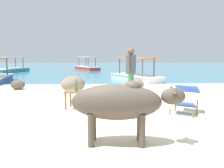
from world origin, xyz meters
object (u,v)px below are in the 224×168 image
boat_red (87,67)px  person_standing (131,69)px  bottle (76,87)px  boat_white (136,76)px  deck_chair_far (186,97)px  boat_teal (12,69)px  cow (120,103)px  low_bench_table (80,94)px

boat_red → person_standing: bearing=159.8°
bottle → boat_white: boat_white is taller
boat_red → bottle: bearing=153.7°
deck_chair_far → boat_white: 7.25m
deck_chair_far → boat_red: size_ratio=0.25×
boat_teal → boat_white: bearing=68.6°
boat_white → boat_red: same height
cow → bottle: cow is taller
boat_teal → boat_red: 6.84m
cow → deck_chair_far: bearing=50.3°
low_bench_table → deck_chair_far: 2.63m
cow → person_standing: size_ratio=1.09×
boat_white → low_bench_table: bearing=-48.1°
cow → person_standing: person_standing is taller
boat_teal → low_bench_table: bearing=42.6°
low_bench_table → bottle: 0.23m
person_standing → boat_teal: 15.28m
deck_chair_far → boat_teal: 17.40m
bottle → low_bench_table: bearing=37.8°
low_bench_table → deck_chair_far: bearing=0.0°
person_standing → boat_red: (-2.49, 15.33, -0.70)m
low_bench_table → boat_teal: bearing=129.3°
person_standing → boat_white: person_standing is taller
boat_teal → bottle: bearing=42.2°
cow → low_bench_table: bearing=113.3°
deck_chair_far → boat_teal: size_ratio=0.24×
boat_teal → deck_chair_far: bearing=49.3°
low_bench_table → boat_red: size_ratio=0.22×
deck_chair_far → boat_red: 17.54m
cow → low_bench_table: 2.53m
boat_red → boat_white: bearing=169.7°
boat_red → boat_teal: bearing=84.8°
person_standing → bottle: bearing=67.0°
low_bench_table → boat_teal: boat_teal is taller
cow → boat_red: bearing=99.2°
boat_teal → boat_red: size_ratio=1.02×
cow → boat_white: size_ratio=0.47×
deck_chair_far → boat_red: (-3.60, 17.16, -0.13)m
deck_chair_far → boat_white: size_ratio=0.25×
low_bench_table → person_standing: bearing=53.3°
boat_white → boat_red: 10.50m
deck_chair_far → person_standing: size_ratio=0.58×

